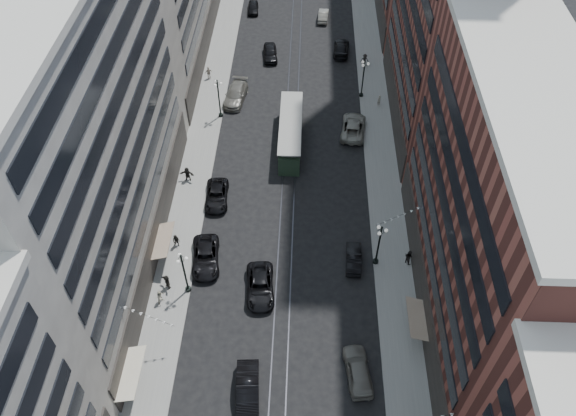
# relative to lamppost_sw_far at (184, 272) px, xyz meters

# --- Properties ---
(ground) EXTENTS (220.00, 220.00, 0.00)m
(ground) POSITION_rel_lamppost_sw_far_xyz_m (9.20, 32.00, -3.10)
(ground) COLOR black
(ground) RESTS_ON ground
(sidewalk_west) EXTENTS (4.00, 180.00, 0.15)m
(sidewalk_west) POSITION_rel_lamppost_sw_far_xyz_m (-1.80, 42.00, -3.02)
(sidewalk_west) COLOR gray
(sidewalk_west) RESTS_ON ground
(sidewalk_east) EXTENTS (4.00, 180.00, 0.15)m
(sidewalk_east) POSITION_rel_lamppost_sw_far_xyz_m (20.20, 42.00, -3.02)
(sidewalk_east) COLOR gray
(sidewalk_east) RESTS_ON ground
(rail_west) EXTENTS (0.12, 180.00, 0.02)m
(rail_west) POSITION_rel_lamppost_sw_far_xyz_m (8.50, 42.00, -3.09)
(rail_west) COLOR #2D2D33
(rail_west) RESTS_ON ground
(rail_east) EXTENTS (0.12, 180.00, 0.02)m
(rail_east) POSITION_rel_lamppost_sw_far_xyz_m (9.90, 42.00, -3.09)
(rail_east) COLOR #2D2D33
(rail_east) RESTS_ON ground
(building_west_mid) EXTENTS (8.00, 36.00, 28.00)m
(building_west_mid) POSITION_rel_lamppost_sw_far_xyz_m (-7.80, 5.00, 10.90)
(building_west_mid) COLOR #ACA698
(building_west_mid) RESTS_ON ground
(building_east_mid) EXTENTS (8.00, 30.00, 24.00)m
(building_east_mid) POSITION_rel_lamppost_sw_far_xyz_m (26.20, -0.00, 8.90)
(building_east_mid) COLOR brown
(building_east_mid) RESTS_ON ground
(lamppost_sw_far) EXTENTS (1.03, 1.14, 5.52)m
(lamppost_sw_far) POSITION_rel_lamppost_sw_far_xyz_m (0.00, 0.00, 0.00)
(lamppost_sw_far) COLOR black
(lamppost_sw_far) RESTS_ON sidewalk_west
(lamppost_sw_mid) EXTENTS (1.03, 1.14, 5.52)m
(lamppost_sw_mid) POSITION_rel_lamppost_sw_far_xyz_m (0.00, 27.00, 0.00)
(lamppost_sw_mid) COLOR black
(lamppost_sw_mid) RESTS_ON sidewalk_west
(lamppost_se_far) EXTENTS (1.03, 1.14, 5.52)m
(lamppost_se_far) POSITION_rel_lamppost_sw_far_xyz_m (18.40, 4.00, 0.00)
(lamppost_se_far) COLOR black
(lamppost_se_far) RESTS_ON sidewalk_east
(lamppost_se_mid) EXTENTS (1.03, 1.14, 5.52)m
(lamppost_se_mid) POSITION_rel_lamppost_sw_far_xyz_m (18.40, 32.00, 0.00)
(lamppost_se_mid) COLOR black
(lamppost_se_mid) RESTS_ON sidewalk_east
(streetcar) EXTENTS (2.66, 12.03, 3.33)m
(streetcar) POSITION_rel_lamppost_sw_far_xyz_m (9.20, 22.17, -1.56)
(streetcar) COLOR #243927
(streetcar) RESTS_ON ground
(car_2) EXTENTS (3.30, 6.00, 1.59)m
(car_2) POSITION_rel_lamppost_sw_far_xyz_m (1.27, 3.52, -2.30)
(car_2) COLOR black
(car_2) RESTS_ON ground
(car_4) EXTENTS (2.71, 5.33, 1.74)m
(car_4) POSITION_rel_lamppost_sw_far_xyz_m (16.00, -8.17, -2.23)
(car_4) COLOR #68655C
(car_4) RESTS_ON ground
(car_5) EXTENTS (2.27, 5.53, 1.78)m
(car_5) POSITION_rel_lamppost_sw_far_xyz_m (6.68, -10.35, -2.21)
(car_5) COLOR black
(car_5) RESTS_ON ground
(pedestrian_2) EXTENTS (0.86, 0.59, 1.62)m
(pedestrian_2) POSITION_rel_lamppost_sw_far_xyz_m (-2.00, 5.39, -2.13)
(pedestrian_2) COLOR black
(pedestrian_2) RESTS_ON sidewalk_west
(car_7) EXTENTS (2.72, 5.39, 1.46)m
(car_7) POSITION_rel_lamppost_sw_far_xyz_m (1.32, 12.17, -2.37)
(car_7) COLOR black
(car_7) RESTS_ON ground
(car_8) EXTENTS (3.30, 6.39, 1.77)m
(car_8) POSITION_rel_lamppost_sw_far_xyz_m (1.60, 30.68, -2.21)
(car_8) COLOR slate
(car_8) RESTS_ON ground
(car_9) EXTENTS (1.91, 4.23, 1.41)m
(car_9) POSITION_rel_lamppost_sw_far_xyz_m (2.08, 54.38, -2.39)
(car_9) COLOR black
(car_9) RESTS_ON ground
(car_10) EXTENTS (1.70, 4.33, 1.40)m
(car_10) POSITION_rel_lamppost_sw_far_xyz_m (16.15, 4.02, -2.39)
(car_10) COLOR black
(car_10) RESTS_ON ground
(car_11) EXTENTS (3.57, 6.43, 1.70)m
(car_11) POSITION_rel_lamppost_sw_far_xyz_m (16.97, 24.52, -2.24)
(car_11) COLOR gray
(car_11) RESTS_ON ground
(car_12) EXTENTS (2.61, 5.56, 1.57)m
(car_12) POSITION_rel_lamppost_sw_far_xyz_m (16.00, 42.72, -2.31)
(car_12) COLOR black
(car_12) RESTS_ON ground
(car_13) EXTENTS (2.42, 4.99, 1.64)m
(car_13) POSITION_rel_lamppost_sw_far_xyz_m (5.63, 40.98, -2.28)
(car_13) COLOR black
(car_13) RESTS_ON ground
(car_14) EXTENTS (1.79, 4.39, 1.41)m
(car_14) POSITION_rel_lamppost_sw_far_xyz_m (13.41, 52.24, -2.39)
(car_14) COLOR gray
(car_14) RESTS_ON ground
(pedestrian_5) EXTENTS (1.75, 0.75, 1.82)m
(pedestrian_5) POSITION_rel_lamppost_sw_far_xyz_m (-2.38, 15.14, -2.03)
(pedestrian_5) COLOR black
(pedestrian_5) RESTS_ON sidewalk_west
(pedestrian_6) EXTENTS (1.13, 0.76, 1.77)m
(pedestrian_6) POSITION_rel_lamppost_sw_far_xyz_m (-2.58, 35.33, -2.06)
(pedestrian_6) COLOR #B8AA99
(pedestrian_6) RESTS_ON sidewalk_west
(pedestrian_7) EXTENTS (0.93, 0.98, 1.81)m
(pedestrian_7) POSITION_rel_lamppost_sw_far_xyz_m (21.62, 4.11, -2.04)
(pedestrian_7) COLOR black
(pedestrian_7) RESTS_ON sidewalk_east
(pedestrian_8) EXTENTS (0.68, 0.63, 1.57)m
(pedestrian_8) POSITION_rel_lamppost_sw_far_xyz_m (20.57, 30.00, -2.16)
(pedestrian_8) COLOR #A29786
(pedestrian_8) RESTS_ON sidewalk_east
(pedestrian_9) EXTENTS (1.21, 0.59, 1.81)m
(pedestrian_9) POSITION_rel_lamppost_sw_far_xyz_m (19.20, 39.25, -2.04)
(pedestrian_9) COLOR black
(pedestrian_9) RESTS_ON sidewalk_east
(car_extra_2) EXTENTS (3.10, 5.89, 1.58)m
(car_extra_2) POSITION_rel_lamppost_sw_far_xyz_m (7.00, 0.21, -2.31)
(car_extra_2) COLOR black
(car_extra_2) RESTS_ON ground
(pedestrian_extra_0) EXTENTS (1.29, 1.55, 1.70)m
(pedestrian_extra_0) POSITION_rel_lamppost_sw_far_xyz_m (-2.00, 0.27, -2.09)
(pedestrian_extra_0) COLOR black
(pedestrian_extra_0) RESTS_ON sidewalk_west
(pedestrian_extra_1) EXTENTS (0.83, 0.92, 1.67)m
(pedestrian_extra_1) POSITION_rel_lamppost_sw_far_xyz_m (-2.31, -1.41, -2.11)
(pedestrian_extra_1) COLOR #B2AC93
(pedestrian_extra_1) RESTS_ON sidewalk_west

